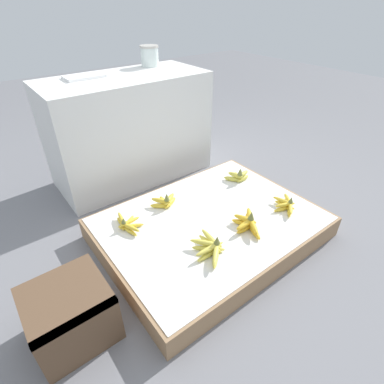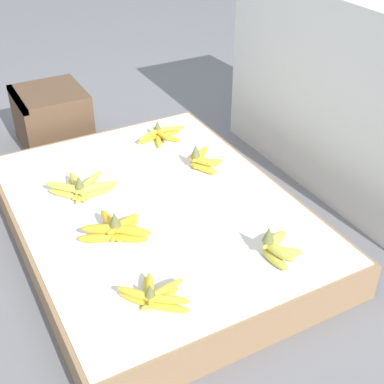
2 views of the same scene
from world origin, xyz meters
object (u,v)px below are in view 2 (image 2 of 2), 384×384
Objects in this scene: banana_bunch_middle_left at (160,135)px; banana_bunch_middle_midleft at (202,160)px; banana_bunch_front_right at (154,296)px; banana_bunch_middle_right at (276,247)px; banana_bunch_front_midright at (116,229)px; wooden_crate at (52,118)px; banana_bunch_front_midleft at (82,188)px.

banana_bunch_middle_midleft reaches higher than banana_bunch_middle_left.
banana_bunch_middle_midleft reaches higher than banana_bunch_front_right.
banana_bunch_front_midright is at bearing -128.70° from banana_bunch_middle_right.
banana_bunch_front_midright is (0.98, -0.07, 0.04)m from wooden_crate.
banana_bunch_middle_left is at bearing 38.16° from wooden_crate.
banana_bunch_front_midleft is 0.61m from banana_bunch_front_right.
banana_bunch_middle_right is at bearing 14.25° from wooden_crate.
banana_bunch_front_midright reaches higher than banana_bunch_middle_midleft.
wooden_crate is at bearing -141.84° from banana_bunch_middle_left.
banana_bunch_front_midleft reaches higher than banana_bunch_middle_left.
banana_bunch_middle_right is at bearing -1.13° from banana_bunch_middle_left.
banana_bunch_front_midright is 0.32m from banana_bunch_front_right.
banana_bunch_middle_midleft is at bearing 28.22° from wooden_crate.
banana_bunch_front_right is at bearing -2.85° from banana_bunch_front_midright.
banana_bunch_front_right is 0.41m from banana_bunch_middle_right.
banana_bunch_middle_left is 1.30× the size of banana_bunch_middle_right.
banana_bunch_middle_midleft is (0.73, 0.39, 0.04)m from wooden_crate.
wooden_crate is at bearing 176.03° from banana_bunch_front_midright.
banana_bunch_front_right is 0.96m from banana_bunch_middle_left.
banana_bunch_front_midleft reaches higher than banana_bunch_front_right.
banana_bunch_middle_left is 0.29m from banana_bunch_middle_midleft.
wooden_crate reaches higher than banana_bunch_middle_left.
wooden_crate is at bearing 172.88° from banana_bunch_front_midleft.
banana_bunch_front_midright is at bearing 177.15° from banana_bunch_front_right.
wooden_crate reaches higher than banana_bunch_front_right.
banana_bunch_front_midleft is 1.41× the size of banana_bunch_middle_right.
wooden_crate is 1.44× the size of banana_bunch_front_midright.
banana_bunch_front_midleft is 0.29m from banana_bunch_front_midright.
banana_bunch_front_midright is 0.51m from banana_bunch_middle_right.
banana_bunch_middle_left is (-0.86, 0.43, -0.00)m from banana_bunch_front_right.
banana_bunch_front_right is at bearing -26.63° from banana_bunch_middle_left.
banana_bunch_front_midleft is at bearing -176.39° from banana_bunch_front_midright.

